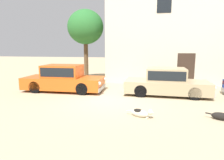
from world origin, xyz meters
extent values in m
plane|color=tan|center=(0.00, 0.00, 0.00)|extent=(80.00, 80.00, 0.00)
cube|color=#D15619|center=(-2.91, 1.30, 0.48)|extent=(4.48, 1.80, 0.65)
cube|color=#D15619|center=(-2.96, 1.30, 1.15)|extent=(2.07, 1.53, 0.69)
cube|color=black|center=(-2.96, 1.30, 1.16)|extent=(1.90, 1.55, 0.48)
cube|color=#999BA0|center=(-0.70, 1.32, 0.26)|extent=(0.14, 1.72, 0.20)
cube|color=#999BA0|center=(-5.12, 1.28, 0.26)|extent=(0.14, 1.72, 0.20)
sphere|color=silver|center=(-0.68, 2.02, 0.62)|extent=(0.20, 0.20, 0.20)
sphere|color=silver|center=(-0.67, 0.63, 0.62)|extent=(0.20, 0.20, 0.20)
cube|color=red|center=(-5.13, 2.04, 0.64)|extent=(0.04, 0.18, 0.18)
cube|color=red|center=(-5.12, 0.52, 0.64)|extent=(0.04, 0.18, 0.18)
cylinder|color=black|center=(-1.58, 2.09, 0.33)|extent=(0.66, 0.21, 0.65)
cylinder|color=black|center=(-1.57, 0.54, 0.33)|extent=(0.66, 0.21, 0.65)
cylinder|color=black|center=(-4.26, 2.07, 0.33)|extent=(0.66, 0.21, 0.65)
cylinder|color=black|center=(-4.24, 0.51, 0.33)|extent=(0.66, 0.21, 0.65)
cube|color=tan|center=(2.77, 1.34, 0.46)|extent=(4.30, 1.90, 0.61)
cube|color=tan|center=(2.72, 1.34, 1.09)|extent=(2.01, 1.56, 0.66)
cube|color=black|center=(2.72, 1.34, 1.10)|extent=(1.85, 1.58, 0.46)
cube|color=#999BA0|center=(4.86, 1.25, 0.26)|extent=(0.19, 1.69, 0.20)
cube|color=#999BA0|center=(0.67, 1.43, 0.26)|extent=(0.19, 1.69, 0.20)
sphere|color=silver|center=(4.92, 1.93, 0.59)|extent=(0.20, 0.20, 0.20)
sphere|color=silver|center=(4.86, 0.57, 0.59)|extent=(0.20, 0.20, 0.20)
cube|color=red|center=(0.71, 2.17, 0.61)|extent=(0.05, 0.18, 0.18)
cube|color=red|center=(0.64, 0.69, 0.61)|extent=(0.05, 0.18, 0.18)
cylinder|color=black|center=(4.07, 2.04, 0.31)|extent=(0.63, 0.23, 0.62)
cylinder|color=black|center=(4.00, 0.52, 0.31)|extent=(0.63, 0.23, 0.62)
cylinder|color=black|center=(1.53, 2.15, 0.31)|extent=(0.63, 0.23, 0.62)
cylinder|color=black|center=(1.47, 0.63, 0.31)|extent=(0.63, 0.23, 0.62)
cube|color=red|center=(5.78, 2.06, 0.63)|extent=(0.04, 0.18, 0.18)
cube|color=beige|center=(6.57, 7.15, 3.85)|extent=(15.43, 5.65, 7.69)
cube|color=#38281E|center=(4.26, 4.31, 1.05)|extent=(1.10, 0.02, 2.10)
cube|color=black|center=(2.71, 4.31, 5.19)|extent=(0.90, 0.02, 1.10)
cylinder|color=beige|center=(1.83, -2.28, 0.03)|extent=(0.09, 0.12, 0.06)
cylinder|color=beige|center=(1.78, -2.41, 0.03)|extent=(0.09, 0.12, 0.06)
ellipsoid|color=beige|center=(1.53, -2.23, 0.14)|extent=(0.71, 0.47, 0.27)
ellipsoid|color=black|center=(1.48, -2.21, 0.21)|extent=(0.42, 0.34, 0.15)
sphere|color=beige|center=(1.89, -2.38, 0.25)|extent=(0.18, 0.18, 0.18)
cone|color=beige|center=(1.98, -2.41, 0.23)|extent=(0.13, 0.13, 0.10)
cone|color=beige|center=(1.92, -2.33, 0.33)|extent=(0.08, 0.08, 0.08)
cone|color=beige|center=(1.87, -2.43, 0.33)|extent=(0.08, 0.08, 0.08)
cylinder|color=beige|center=(1.14, -2.08, 0.15)|extent=(0.24, 0.13, 0.09)
ellipsoid|color=black|center=(4.29, -2.06, 0.13)|extent=(0.66, 0.44, 0.27)
cylinder|color=black|center=(3.93, -1.91, 0.17)|extent=(0.22, 0.13, 0.06)
cylinder|color=brown|center=(-2.76, 5.06, 1.48)|extent=(0.31, 0.31, 2.96)
ellipsoid|color=#286B2D|center=(-2.76, 5.06, 3.95)|extent=(2.63, 2.37, 2.50)
camera|label=1|loc=(1.72, -8.92, 2.45)|focal=30.98mm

